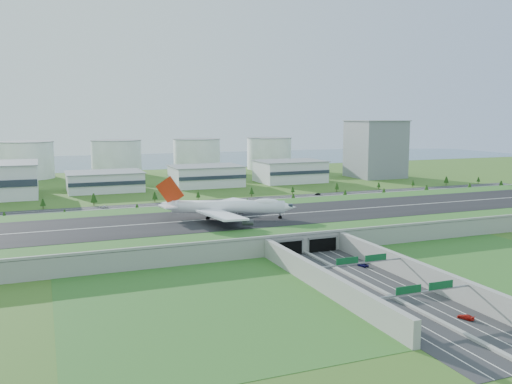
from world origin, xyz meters
name	(u,v)px	position (x,y,z in m)	size (l,w,h in m)	color
ground	(262,231)	(0.00, 0.00, 0.00)	(1200.00, 1200.00, 0.00)	#27581B
airfield_deck	(262,223)	(0.00, -0.09, 4.12)	(520.00, 100.00, 9.20)	gray
underpass_road	(368,276)	(0.00, -99.42, 3.43)	(38.80, 120.40, 8.00)	#28282B
sign_gantry_near	(361,264)	(0.00, -95.04, 6.95)	(38.70, 0.70, 9.80)	gray
sign_gantry_far	(425,293)	(0.00, -130.04, 6.95)	(38.70, 0.70, 9.80)	gray
north_expressway	(210,204)	(0.00, 95.00, 0.06)	(560.00, 36.00, 0.12)	#28282B
tree_row	(218,197)	(5.18, 92.65, 4.65)	(502.46, 48.70, 8.45)	#3D2819
hangar_mid_a	(105,182)	(-60.00, 190.00, 7.50)	(58.00, 42.00, 15.00)	silver
hangar_mid_b	(206,176)	(25.00, 190.00, 8.50)	(58.00, 42.00, 17.00)	silver
hangar_mid_c	(290,172)	(105.00, 190.00, 9.50)	(58.00, 42.00, 19.00)	silver
office_tower	(375,149)	(200.00, 195.00, 27.50)	(46.00, 46.00, 55.00)	gray
fuel_tank_a	(27,160)	(-120.00, 310.00, 17.50)	(50.00, 50.00, 35.00)	silver
fuel_tank_b	(117,158)	(-35.00, 310.00, 17.50)	(50.00, 50.00, 35.00)	silver
fuel_tank_c	(197,156)	(50.00, 310.00, 17.50)	(50.00, 50.00, 35.00)	silver
fuel_tank_d	(269,154)	(135.00, 310.00, 17.50)	(50.00, 50.00, 35.00)	silver
bay_water	(127,161)	(0.00, 480.00, 0.03)	(1200.00, 260.00, 0.06)	#3D5B74
boeing_747	(227,207)	(-19.59, -0.57, 14.26)	(67.36, 62.34, 22.12)	white
car_0	(309,270)	(-11.64, -76.60, 0.87)	(1.77, 4.41, 1.50)	silver
car_1	(371,298)	(-7.76, -113.29, 0.94)	(1.73, 4.97, 1.64)	silver
car_2	(363,265)	(11.72, -77.94, 0.81)	(2.28, 4.94, 1.37)	#0F0E48
car_3	(466,317)	(8.95, -137.98, 0.84)	(2.03, 4.99, 1.45)	#B71810
car_4	(38,216)	(-110.06, 84.38, 0.90)	(1.84, 4.57, 1.56)	#58595D
car_5	(318,194)	(88.70, 105.33, 0.84)	(1.52, 4.35, 1.43)	black
car_6	(430,191)	(178.72, 85.62, 0.96)	(2.80, 6.07, 1.69)	#B8B8BD
car_7	(103,207)	(-70.04, 104.76, 0.88)	(2.14, 5.25, 1.52)	white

